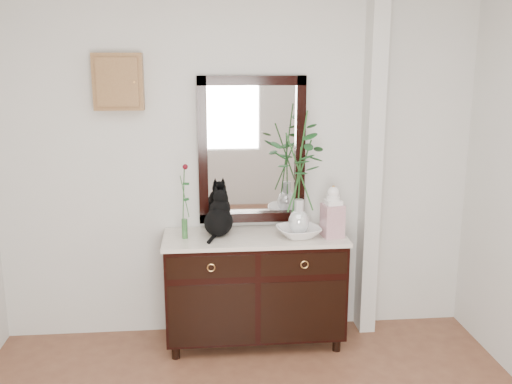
{
  "coord_description": "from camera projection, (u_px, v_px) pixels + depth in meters",
  "views": [
    {
      "loc": [
        -0.26,
        -2.23,
        2.11
      ],
      "look_at": [
        0.1,
        1.63,
        1.2
      ],
      "focal_mm": 40.0,
      "sensor_mm": 36.0,
      "label": 1
    }
  ],
  "objects": [
    {
      "name": "bud_vase_rose",
      "position": [
        184.0,
        201.0,
        4.03
      ],
      "size": [
        0.08,
        0.08,
        0.55
      ],
      "primitive_type": null,
      "rotation": [
        0.0,
        0.0,
        0.32
      ],
      "color": "#346A33",
      "rests_on": "sideboard"
    },
    {
      "name": "pilaster",
      "position": [
        371.0,
        162.0,
        4.29
      ],
      "size": [
        0.12,
        0.2,
        2.7
      ],
      "primitive_type": "cube",
      "color": "silver",
      "rests_on": "ground"
    },
    {
      "name": "ginger_jar",
      "position": [
        333.0,
        211.0,
        4.1
      ],
      "size": [
        0.16,
        0.16,
        0.38
      ],
      "primitive_type": null,
      "rotation": [
        0.0,
        0.0,
        0.16
      ],
      "color": "white",
      "rests_on": "sideboard"
    },
    {
      "name": "lotus_bowl",
      "position": [
        299.0,
        232.0,
        4.12
      ],
      "size": [
        0.37,
        0.37,
        0.08
      ],
      "primitive_type": "imported",
      "rotation": [
        0.0,
        0.0,
        0.24
      ],
      "color": "white",
      "rests_on": "sideboard"
    },
    {
      "name": "vase_branches",
      "position": [
        300.0,
        173.0,
        4.02
      ],
      "size": [
        0.56,
        0.56,
        0.91
      ],
      "primitive_type": null,
      "rotation": [
        0.0,
        0.0,
        0.37
      ],
      "color": "silver",
      "rests_on": "lotus_bowl"
    },
    {
      "name": "key_cabinet",
      "position": [
        118.0,
        82.0,
        4.03
      ],
      "size": [
        0.35,
        0.1,
        0.4
      ],
      "primitive_type": "cube",
      "color": "brown",
      "rests_on": "wall_back"
    },
    {
      "name": "sideboard",
      "position": [
        255.0,
        284.0,
        4.25
      ],
      "size": [
        1.33,
        0.52,
        0.82
      ],
      "color": "black",
      "rests_on": "ground"
    },
    {
      "name": "wall_back",
      "position": [
        238.0,
        162.0,
        4.28
      ],
      "size": [
        3.6,
        0.04,
        2.7
      ],
      "primitive_type": "cube",
      "color": "silver",
      "rests_on": "ground"
    },
    {
      "name": "wall_mirror",
      "position": [
        252.0,
        151.0,
        4.26
      ],
      "size": [
        0.8,
        0.06,
        1.1
      ],
      "color": "black",
      "rests_on": "wall_back"
    },
    {
      "name": "cat",
      "position": [
        218.0,
        213.0,
        4.13
      ],
      "size": [
        0.31,
        0.34,
        0.34
      ],
      "primitive_type": null,
      "rotation": [
        0.0,
        0.0,
        -0.28
      ],
      "color": "black",
      "rests_on": "sideboard"
    }
  ]
}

